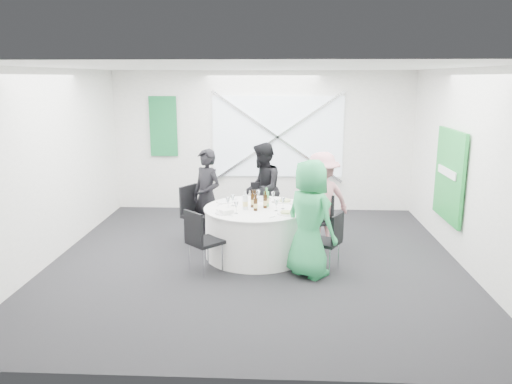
{
  "coord_description": "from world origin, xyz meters",
  "views": [
    {
      "loc": [
        0.35,
        -7.01,
        2.66
      ],
      "look_at": [
        0.0,
        0.2,
        1.0
      ],
      "focal_mm": 35.0,
      "sensor_mm": 36.0,
      "label": 1
    }
  ],
  "objects_px": {
    "clear_water_bottle": "(245,202)",
    "person_woman_pink": "(321,200)",
    "chair_front_right": "(330,238)",
    "banquet_table": "(256,232)",
    "chair_back": "(261,205)",
    "chair_front_left": "(200,237)",
    "person_woman_green": "(310,219)",
    "chair_back_left": "(194,209)",
    "green_water_bottle": "(267,199)",
    "chair_back_right": "(321,216)",
    "person_man_back": "(262,189)",
    "person_man_back_left": "(207,196)"
  },
  "relations": [
    {
      "from": "chair_back_left",
      "to": "person_woman_pink",
      "type": "height_order",
      "value": "person_woman_pink"
    },
    {
      "from": "clear_water_bottle",
      "to": "person_woman_pink",
      "type": "bearing_deg",
      "value": 26.93
    },
    {
      "from": "green_water_bottle",
      "to": "person_man_back_left",
      "type": "bearing_deg",
      "value": 150.26
    },
    {
      "from": "chair_back_left",
      "to": "person_woman_pink",
      "type": "bearing_deg",
      "value": -62.76
    },
    {
      "from": "person_man_back_left",
      "to": "chair_back",
      "type": "bearing_deg",
      "value": 65.82
    },
    {
      "from": "chair_back",
      "to": "person_woman_green",
      "type": "distance_m",
      "value": 2.0
    },
    {
      "from": "chair_back_left",
      "to": "green_water_bottle",
      "type": "distance_m",
      "value": 1.36
    },
    {
      "from": "person_woman_pink",
      "to": "chair_back",
      "type": "bearing_deg",
      "value": -58.06
    },
    {
      "from": "chair_front_right",
      "to": "chair_front_left",
      "type": "xyz_separation_m",
      "value": [
        -1.78,
        -0.17,
        0.04
      ]
    },
    {
      "from": "person_man_back_left",
      "to": "person_woman_pink",
      "type": "bearing_deg",
      "value": 33.01
    },
    {
      "from": "chair_back_right",
      "to": "clear_water_bottle",
      "type": "xyz_separation_m",
      "value": [
        -1.16,
        -0.58,
        0.36
      ]
    },
    {
      "from": "chair_front_right",
      "to": "person_man_back_left",
      "type": "bearing_deg",
      "value": -94.34
    },
    {
      "from": "person_woman_pink",
      "to": "green_water_bottle",
      "type": "relative_size",
      "value": 5.31
    },
    {
      "from": "chair_front_left",
      "to": "person_woman_pink",
      "type": "distance_m",
      "value": 2.15
    },
    {
      "from": "chair_back_right",
      "to": "chair_back",
      "type": "bearing_deg",
      "value": -148.32
    },
    {
      "from": "chair_back_right",
      "to": "green_water_bottle",
      "type": "height_order",
      "value": "green_water_bottle"
    },
    {
      "from": "banquet_table",
      "to": "person_woman_green",
      "type": "distance_m",
      "value": 1.14
    },
    {
      "from": "banquet_table",
      "to": "chair_back",
      "type": "height_order",
      "value": "chair_back"
    },
    {
      "from": "chair_front_left",
      "to": "clear_water_bottle",
      "type": "xyz_separation_m",
      "value": [
        0.57,
        0.63,
        0.34
      ]
    },
    {
      "from": "chair_back",
      "to": "person_woman_pink",
      "type": "height_order",
      "value": "person_woman_pink"
    },
    {
      "from": "person_man_back",
      "to": "green_water_bottle",
      "type": "distance_m",
      "value": 1.02
    },
    {
      "from": "chair_front_left",
      "to": "person_man_back",
      "type": "bearing_deg",
      "value": -68.57
    },
    {
      "from": "chair_front_right",
      "to": "person_woman_green",
      "type": "height_order",
      "value": "person_woman_green"
    },
    {
      "from": "person_man_back_left",
      "to": "chair_back_left",
      "type": "bearing_deg",
      "value": -138.05
    },
    {
      "from": "chair_front_right",
      "to": "person_woman_green",
      "type": "bearing_deg",
      "value": -33.18
    },
    {
      "from": "chair_back_right",
      "to": "person_woman_pink",
      "type": "height_order",
      "value": "person_woman_pink"
    },
    {
      "from": "chair_back",
      "to": "person_man_back",
      "type": "relative_size",
      "value": 0.56
    },
    {
      "from": "banquet_table",
      "to": "chair_front_left",
      "type": "height_order",
      "value": "chair_front_left"
    },
    {
      "from": "banquet_table",
      "to": "chair_back",
      "type": "distance_m",
      "value": 1.12
    },
    {
      "from": "banquet_table",
      "to": "green_water_bottle",
      "type": "relative_size",
      "value": 5.4
    },
    {
      "from": "chair_back",
      "to": "clear_water_bottle",
      "type": "height_order",
      "value": "clear_water_bottle"
    },
    {
      "from": "banquet_table",
      "to": "green_water_bottle",
      "type": "bearing_deg",
      "value": 27.12
    },
    {
      "from": "person_man_back",
      "to": "green_water_bottle",
      "type": "height_order",
      "value": "person_man_back"
    },
    {
      "from": "chair_front_left",
      "to": "person_woman_pink",
      "type": "xyz_separation_m",
      "value": [
        1.74,
        1.23,
        0.24
      ]
    },
    {
      "from": "person_woman_green",
      "to": "clear_water_bottle",
      "type": "relative_size",
      "value": 5.93
    },
    {
      "from": "chair_back",
      "to": "chair_back_left",
      "type": "height_order",
      "value": "chair_back_left"
    },
    {
      "from": "person_man_back_left",
      "to": "green_water_bottle",
      "type": "height_order",
      "value": "person_man_back_left"
    },
    {
      "from": "chair_back_left",
      "to": "chair_back_right",
      "type": "height_order",
      "value": "chair_back_left"
    },
    {
      "from": "chair_front_right",
      "to": "clear_water_bottle",
      "type": "relative_size",
      "value": 3.11
    },
    {
      "from": "person_woman_green",
      "to": "green_water_bottle",
      "type": "height_order",
      "value": "person_woman_green"
    },
    {
      "from": "chair_front_right",
      "to": "person_woman_pink",
      "type": "relative_size",
      "value": 0.55
    },
    {
      "from": "chair_front_left",
      "to": "person_woman_green",
      "type": "xyz_separation_m",
      "value": [
        1.49,
        0.01,
        0.28
      ]
    },
    {
      "from": "person_man_back_left",
      "to": "person_woman_green",
      "type": "distance_m",
      "value": 2.1
    },
    {
      "from": "chair_back_right",
      "to": "person_woman_green",
      "type": "distance_m",
      "value": 1.27
    },
    {
      "from": "person_man_back_left",
      "to": "person_woman_green",
      "type": "xyz_separation_m",
      "value": [
        1.59,
        -1.37,
        0.03
      ]
    },
    {
      "from": "chair_front_left",
      "to": "person_man_back_left",
      "type": "bearing_deg",
      "value": -41.01
    },
    {
      "from": "green_water_bottle",
      "to": "chair_front_left",
      "type": "bearing_deg",
      "value": -137.23
    },
    {
      "from": "person_man_back",
      "to": "clear_water_bottle",
      "type": "height_order",
      "value": "person_man_back"
    },
    {
      "from": "banquet_table",
      "to": "person_woman_pink",
      "type": "height_order",
      "value": "person_woman_pink"
    },
    {
      "from": "chair_front_right",
      "to": "person_woman_pink",
      "type": "xyz_separation_m",
      "value": [
        -0.04,
        1.06,
        0.27
      ]
    }
  ]
}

